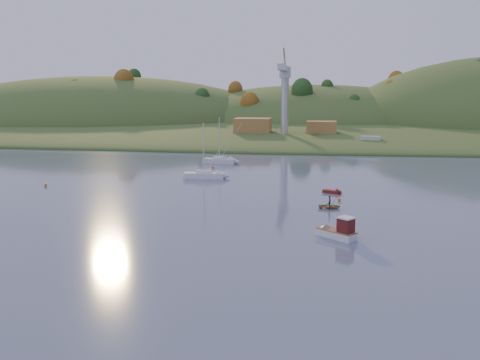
# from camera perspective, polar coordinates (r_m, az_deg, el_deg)

# --- Properties ---
(ground) EXTENTS (500.00, 500.00, 0.00)m
(ground) POSITION_cam_1_polar(r_m,az_deg,el_deg) (46.17, -8.37, -10.91)
(ground) COLOR #3E4666
(ground) RESTS_ON ground
(far_shore) EXTENTS (620.00, 220.00, 1.50)m
(far_shore) POSITION_cam_1_polar(r_m,az_deg,el_deg) (272.04, 5.93, 6.26)
(far_shore) COLOR #314A1D
(far_shore) RESTS_ON ground
(shore_slope) EXTENTS (640.00, 150.00, 7.00)m
(shore_slope) POSITION_cam_1_polar(r_m,az_deg,el_deg) (207.29, 5.05, 5.21)
(shore_slope) COLOR #314A1D
(shore_slope) RESTS_ON ground
(hill_left) EXTENTS (170.00, 140.00, 44.00)m
(hill_left) POSITION_cam_1_polar(r_m,az_deg,el_deg) (262.80, -14.52, 5.88)
(hill_left) COLOR #314A1D
(hill_left) RESTS_ON ground
(hill_center) EXTENTS (140.00, 120.00, 36.00)m
(hill_center) POSITION_cam_1_polar(r_m,az_deg,el_deg) (251.79, 7.99, 5.94)
(hill_center) COLOR #314A1D
(hill_center) RESTS_ON ground
(hillside_trees) EXTENTS (280.00, 50.00, 32.00)m
(hillside_trees) POSITION_cam_1_polar(r_m,az_deg,el_deg) (227.20, 5.38, 5.60)
(hillside_trees) COLOR #174117
(hillside_trees) RESTS_ON ground
(wharf) EXTENTS (42.00, 16.00, 2.40)m
(wharf) POSITION_cam_1_polar(r_m,az_deg,el_deg) (164.13, 5.84, 4.43)
(wharf) COLOR slate
(wharf) RESTS_ON ground
(shed_west) EXTENTS (11.00, 8.00, 4.80)m
(shed_west) POSITION_cam_1_polar(r_m,az_deg,el_deg) (165.97, 1.37, 5.79)
(shed_west) COLOR #9F6F35
(shed_west) RESTS_ON wharf
(shed_east) EXTENTS (9.00, 7.00, 4.00)m
(shed_east) POSITION_cam_1_polar(r_m,az_deg,el_deg) (165.67, 8.68, 5.53)
(shed_east) COLOR #9F6F35
(shed_east) RESTS_ON wharf
(dock_crane) EXTENTS (3.20, 28.00, 20.30)m
(dock_crane) POSITION_cam_1_polar(r_m,az_deg,el_deg) (160.02, 4.79, 10.04)
(dock_crane) COLOR #B7B7BC
(dock_crane) RESTS_ON wharf
(fishing_boat) EXTENTS (5.18, 4.65, 3.40)m
(fishing_boat) POSITION_cam_1_polar(r_m,az_deg,el_deg) (60.01, 9.96, -5.33)
(fishing_boat) COLOR silver
(fishing_boat) RESTS_ON ground
(sailboat_near) EXTENTS (7.45, 2.72, 10.14)m
(sailboat_near) POSITION_cam_1_polar(r_m,az_deg,el_deg) (97.87, -3.86, 0.58)
(sailboat_near) COLOR silver
(sailboat_near) RESTS_ON ground
(sailboat_far) EXTENTS (7.50, 3.29, 10.06)m
(sailboat_far) POSITION_cam_1_polar(r_m,az_deg,el_deg) (117.54, -2.20, 2.13)
(sailboat_far) COLOR silver
(sailboat_far) RESTS_ON ground
(canoe) EXTENTS (3.21, 2.41, 0.63)m
(canoe) POSITION_cam_1_polar(r_m,az_deg,el_deg) (74.10, 9.53, -2.78)
(canoe) COLOR #A5855B
(canoe) RESTS_ON ground
(paddler) EXTENTS (0.41, 0.59, 1.54)m
(paddler) POSITION_cam_1_polar(r_m,az_deg,el_deg) (74.00, 9.54, -2.44)
(paddler) COLOR black
(paddler) RESTS_ON ground
(red_tender) EXTENTS (3.37, 2.47, 1.10)m
(red_tender) POSITION_cam_1_polar(r_m,az_deg,el_deg) (84.84, 10.13, -1.27)
(red_tender) COLOR #60160D
(red_tender) RESTS_ON ground
(work_vessel) EXTENTS (13.27, 6.13, 3.29)m
(work_vessel) POSITION_cam_1_polar(r_m,az_deg,el_deg) (152.01, 13.70, 3.78)
(work_vessel) COLOR slate
(work_vessel) RESTS_ON ground
(buoy_1) EXTENTS (0.50, 0.50, 0.50)m
(buoy_1) POSITION_cam_1_polar(r_m,az_deg,el_deg) (79.11, 10.54, -2.07)
(buoy_1) COLOR orange
(buoy_1) RESTS_ON ground
(buoy_2) EXTENTS (0.50, 0.50, 0.50)m
(buoy_2) POSITION_cam_1_polar(r_m,az_deg,el_deg) (95.21, -20.03, -0.51)
(buoy_2) COLOR orange
(buoy_2) RESTS_ON ground
(buoy_3) EXTENTS (0.50, 0.50, 0.50)m
(buoy_3) POSITION_cam_1_polar(r_m,az_deg,el_deg) (110.08, -2.93, 1.39)
(buoy_3) COLOR orange
(buoy_3) RESTS_ON ground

